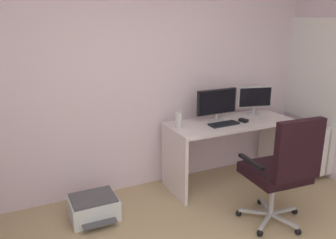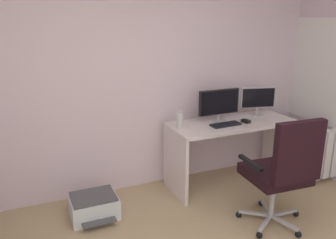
% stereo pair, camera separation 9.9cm
% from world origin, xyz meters
% --- Properties ---
extents(wall_back, '(4.78, 0.10, 2.67)m').
position_xyz_m(wall_back, '(0.00, 2.36, 1.33)').
color(wall_back, silver).
rests_on(wall_back, ground).
extents(desk, '(1.46, 0.60, 0.75)m').
position_xyz_m(desk, '(1.20, 1.93, 0.55)').
color(desk, silver).
rests_on(desk, ground).
extents(monitor_main, '(0.50, 0.18, 0.36)m').
position_xyz_m(monitor_main, '(1.08, 2.03, 0.96)').
color(monitor_main, '#B2B5B7').
rests_on(monitor_main, desk).
extents(monitor_secondary, '(0.42, 0.18, 0.35)m').
position_xyz_m(monitor_secondary, '(1.62, 2.03, 0.96)').
color(monitor_secondary, '#B2B5B7').
rests_on(monitor_secondary, desk).
extents(keyboard, '(0.34, 0.14, 0.02)m').
position_xyz_m(keyboard, '(1.06, 1.85, 0.76)').
color(keyboard, black).
rests_on(keyboard, desk).
extents(computer_mouse, '(0.08, 0.11, 0.03)m').
position_xyz_m(computer_mouse, '(1.32, 1.85, 0.77)').
color(computer_mouse, black).
rests_on(computer_mouse, desk).
extents(desktop_speaker, '(0.07, 0.07, 0.17)m').
position_xyz_m(desktop_speaker, '(0.57, 1.99, 0.84)').
color(desktop_speaker, silver).
rests_on(desktop_speaker, desk).
extents(office_chair, '(0.63, 0.63, 1.10)m').
position_xyz_m(office_chair, '(1.09, 0.96, 0.61)').
color(office_chair, '#B7BABC').
rests_on(office_chair, ground).
extents(printer, '(0.45, 0.45, 0.23)m').
position_xyz_m(printer, '(-0.43, 1.85, 0.11)').
color(printer, silver).
rests_on(printer, ground).
extents(radiator, '(0.96, 0.10, 0.58)m').
position_xyz_m(radiator, '(2.29, 1.50, 0.35)').
color(radiator, white).
rests_on(radiator, ground).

